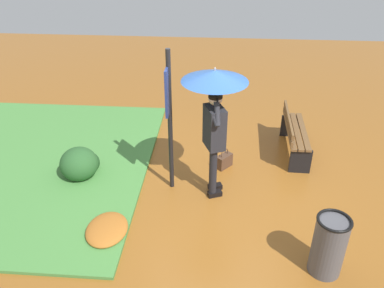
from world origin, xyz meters
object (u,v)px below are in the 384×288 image
(info_sign_post, at_px, (169,106))
(trash_bin, at_px, (329,245))
(handbag, at_px, (224,161))
(person_with_umbrella, at_px, (215,102))
(park_bench, at_px, (294,134))

(info_sign_post, xyz_separation_m, trash_bin, (-1.61, -2.12, -1.03))
(handbag, bearing_deg, person_with_umbrella, 163.77)
(park_bench, height_order, trash_bin, trash_bin)
(trash_bin, bearing_deg, info_sign_post, 52.87)
(person_with_umbrella, relative_size, info_sign_post, 0.89)
(info_sign_post, distance_m, trash_bin, 2.85)
(handbag, xyz_separation_m, trash_bin, (-2.23, -1.26, 0.29))
(info_sign_post, bearing_deg, park_bench, -60.24)
(info_sign_post, relative_size, handbag, 6.22)
(info_sign_post, xyz_separation_m, handbag, (0.63, -0.86, -1.32))
(handbag, height_order, park_bench, park_bench)
(handbag, distance_m, trash_bin, 2.58)
(person_with_umbrella, height_order, trash_bin, person_with_umbrella)
(person_with_umbrella, relative_size, handbag, 5.53)
(trash_bin, bearing_deg, park_bench, 0.31)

